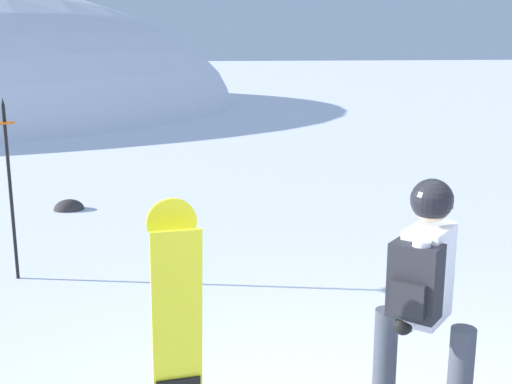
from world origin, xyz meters
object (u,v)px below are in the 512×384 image
(piste_marker_near, at_px, (9,178))
(spare_snowboard, at_px, (177,340))
(rock_dark, at_px, (69,210))
(snowboarder_main, at_px, (423,309))

(piste_marker_near, bearing_deg, spare_snowboard, -71.49)
(spare_snowboard, relative_size, piste_marker_near, 0.84)
(spare_snowboard, distance_m, rock_dark, 6.81)
(snowboarder_main, relative_size, rock_dark, 3.66)
(snowboarder_main, xyz_separation_m, piste_marker_near, (-2.70, 3.84, 0.20))
(snowboarder_main, bearing_deg, rock_dark, 107.87)
(snowboarder_main, distance_m, spare_snowboard, 1.48)
(spare_snowboard, xyz_separation_m, rock_dark, (-0.74, 6.71, -0.84))
(piste_marker_near, height_order, rock_dark, piste_marker_near)
(rock_dark, bearing_deg, spare_snowboard, -83.67)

